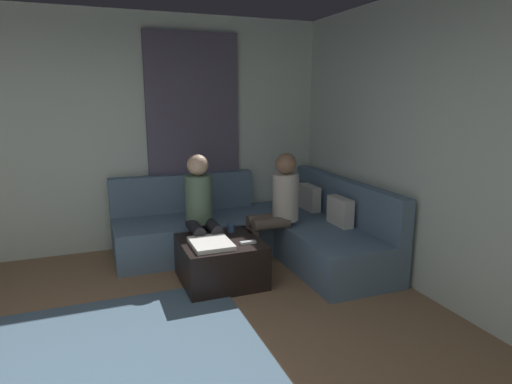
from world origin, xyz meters
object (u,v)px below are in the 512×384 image
coffee_mug (231,227)px  person_on_couch_back (277,204)px  person_on_couch_side (201,208)px  ottoman (221,261)px  game_remote (248,242)px  sectional_couch (262,231)px

coffee_mug → person_on_couch_back: person_on_couch_back is taller
person_on_couch_back → person_on_couch_side: size_ratio=1.00×
person_on_couch_side → coffee_mug: bearing=147.7°
ottoman → game_remote: size_ratio=5.07×
ottoman → person_on_couch_back: 0.87m
game_remote → coffee_mug: bearing=-174.3°
sectional_couch → ottoman: bearing=-50.6°
sectional_couch → ottoman: size_ratio=3.36×
ottoman → game_remote: (0.18, 0.22, 0.22)m
game_remote → person_on_couch_side: person_on_couch_side is taller
sectional_couch → game_remote: bearing=-31.0°
sectional_couch → coffee_mug: bearing=-56.2°
sectional_couch → person_on_couch_back: 0.48m
ottoman → coffee_mug: size_ratio=8.00×
sectional_couch → game_remote: sectional_couch is taller
coffee_mug → person_on_couch_back: size_ratio=0.08×
game_remote → person_on_couch_back: 0.68m
ottoman → person_on_couch_side: bearing=-167.7°
game_remote → person_on_couch_side: bearing=-151.8°
game_remote → person_on_couch_back: bearing=131.2°
person_on_couch_side → sectional_couch: bearing=-168.6°
game_remote → sectional_couch: bearing=149.0°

